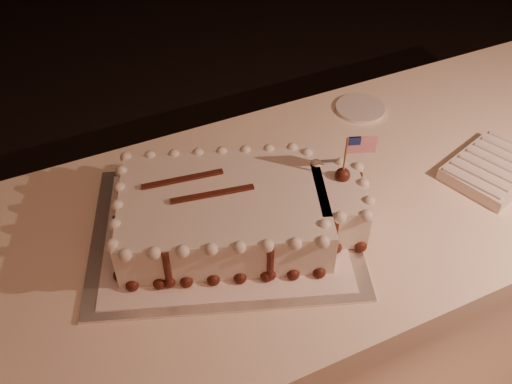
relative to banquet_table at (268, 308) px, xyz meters
name	(u,v)px	position (x,y,z in m)	size (l,w,h in m)	color
banquet_table	(268,308)	(0.00, 0.00, 0.00)	(2.40, 0.80, 0.75)	#FFE3C5
cake_board	(225,230)	(-0.12, 0.00, 0.38)	(0.60, 0.45, 0.01)	silver
doily	(225,229)	(-0.12, 0.00, 0.38)	(0.54, 0.41, 0.00)	white
sheet_cake	(238,211)	(-0.09, -0.01, 0.44)	(0.60, 0.45, 0.23)	silver
napkin_stack	(493,169)	(0.58, -0.11, 0.39)	(0.28, 0.24, 0.04)	silver
side_plate	(360,108)	(0.43, 0.28, 0.38)	(0.14, 0.14, 0.01)	silver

